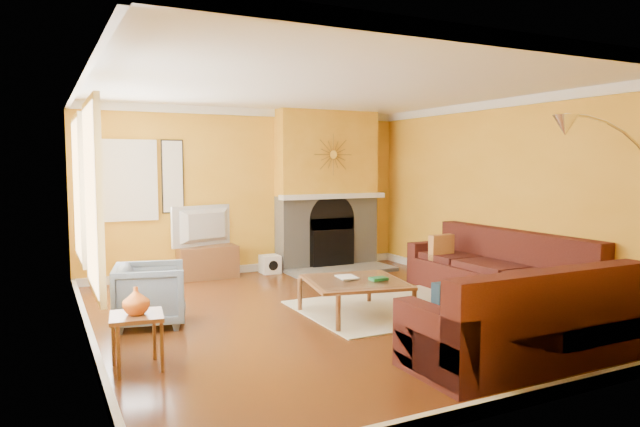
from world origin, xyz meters
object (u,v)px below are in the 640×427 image
coffee_table (355,298)px  media_console (208,262)px  side_table (137,342)px  arc_lamp (618,246)px  armchair (150,294)px  sectional_sofa (456,279)px

coffee_table → media_console: bearing=107.8°
media_console → side_table: size_ratio=1.88×
media_console → coffee_table: bearing=-72.2°
media_console → arc_lamp: size_ratio=0.42×
media_console → armchair: (-1.28, -2.31, 0.09)m
armchair → coffee_table: bearing=-94.8°
side_table → arc_lamp: (3.73, -1.86, 0.84)m
coffee_table → side_table: 2.67m
armchair → side_table: armchair is taller
side_table → arc_lamp: bearing=-26.6°
armchair → side_table: 1.40m
sectional_sofa → coffee_table: size_ratio=3.47×
coffee_table → media_console: (-0.96, 2.99, 0.04)m
sectional_sofa → armchair: (-3.26, 1.26, -0.10)m
armchair → arc_lamp: (3.38, -3.21, 0.74)m
media_console → armchair: bearing=-119.0°
coffee_table → side_table: side_table is taller
media_console → sectional_sofa: bearing=-61.0°
sectional_sofa → coffee_table: sectional_sofa is taller
armchair → sectional_sofa: bearing=-99.1°
sectional_sofa → side_table: sectional_sofa is taller
side_table → coffee_table: bearing=14.6°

